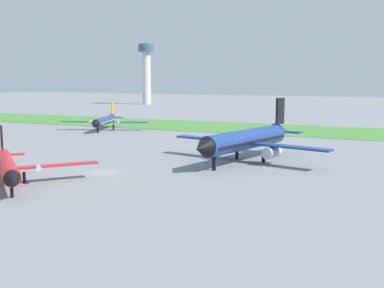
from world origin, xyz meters
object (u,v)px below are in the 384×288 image
(airplane_midfield_jet, at_px, (247,140))
(airplane_foreground_turboprop, at_px, (7,166))
(airplane_taxiing_turboprop, at_px, (105,121))
(control_tower, at_px, (146,68))

(airplane_midfield_jet, xyz_separation_m, airplane_foreground_turboprop, (-23.15, -29.79, -1.09))
(airplane_taxiing_turboprop, distance_m, control_tower, 123.20)
(airplane_foreground_turboprop, bearing_deg, airplane_midfield_jet, 92.99)
(airplane_taxiing_turboprop, relative_size, airplane_foreground_turboprop, 1.20)
(airplane_midfield_jet, bearing_deg, control_tower, -131.25)
(airplane_midfield_jet, distance_m, airplane_foreground_turboprop, 37.75)
(airplane_taxiing_turboprop, height_order, airplane_foreground_turboprop, airplane_foreground_turboprop)
(airplane_foreground_turboprop, bearing_deg, control_tower, 154.72)
(airplane_midfield_jet, distance_m, control_tower, 173.39)
(airplane_taxiing_turboprop, bearing_deg, control_tower, -174.47)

